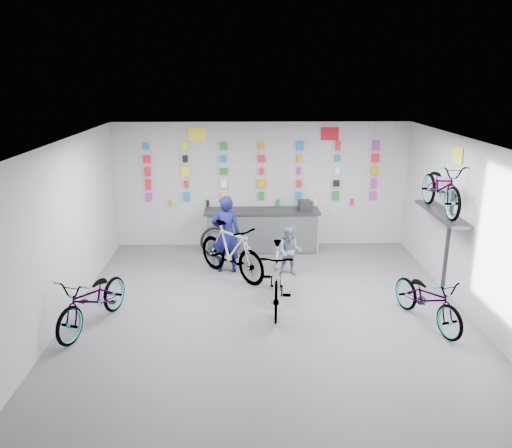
{
  "coord_description": "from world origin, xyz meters",
  "views": [
    {
      "loc": [
        -0.41,
        -7.76,
        4.07
      ],
      "look_at": [
        -0.19,
        1.4,
        1.3
      ],
      "focal_mm": 35.0,
      "sensor_mm": 36.0,
      "label": 1
    }
  ],
  "objects_px": {
    "clerk": "(226,234)",
    "customer": "(290,251)",
    "bike_center": "(277,277)",
    "counter": "(262,231)",
    "bike_right": "(428,298)",
    "bike_service": "(231,251)",
    "bike_left": "(93,300)"
  },
  "relations": [
    {
      "from": "bike_left",
      "to": "customer",
      "type": "height_order",
      "value": "customer"
    },
    {
      "from": "bike_service",
      "to": "bike_center",
      "type": "bearing_deg",
      "value": -101.62
    },
    {
      "from": "counter",
      "to": "clerk",
      "type": "height_order",
      "value": "clerk"
    },
    {
      "from": "bike_center",
      "to": "customer",
      "type": "bearing_deg",
      "value": 80.82
    },
    {
      "from": "counter",
      "to": "clerk",
      "type": "distance_m",
      "value": 1.57
    },
    {
      "from": "bike_right",
      "to": "counter",
      "type": "bearing_deg",
      "value": 107.29
    },
    {
      "from": "counter",
      "to": "customer",
      "type": "bearing_deg",
      "value": -71.45
    },
    {
      "from": "counter",
      "to": "bike_right",
      "type": "height_order",
      "value": "counter"
    },
    {
      "from": "bike_center",
      "to": "bike_service",
      "type": "xyz_separation_m",
      "value": [
        -0.84,
        1.42,
        -0.0
      ]
    },
    {
      "from": "bike_left",
      "to": "bike_service",
      "type": "height_order",
      "value": "bike_service"
    },
    {
      "from": "counter",
      "to": "bike_right",
      "type": "relative_size",
      "value": 1.55
    },
    {
      "from": "counter",
      "to": "bike_left",
      "type": "distance_m",
      "value": 4.72
    },
    {
      "from": "bike_center",
      "to": "counter",
      "type": "bearing_deg",
      "value": 97.42
    },
    {
      "from": "counter",
      "to": "customer",
      "type": "xyz_separation_m",
      "value": [
        0.52,
        -1.55,
        0.04
      ]
    },
    {
      "from": "clerk",
      "to": "bike_center",
      "type": "bearing_deg",
      "value": 119.41
    },
    {
      "from": "bike_service",
      "to": "bike_right",
      "type": "bearing_deg",
      "value": -74.4
    },
    {
      "from": "bike_center",
      "to": "bike_right",
      "type": "height_order",
      "value": "bike_center"
    },
    {
      "from": "bike_center",
      "to": "bike_right",
      "type": "distance_m",
      "value": 2.59
    },
    {
      "from": "bike_service",
      "to": "clerk",
      "type": "xyz_separation_m",
      "value": [
        -0.12,
        0.33,
        0.25
      ]
    },
    {
      "from": "counter",
      "to": "bike_service",
      "type": "distance_m",
      "value": 1.77
    },
    {
      "from": "bike_service",
      "to": "clerk",
      "type": "height_order",
      "value": "clerk"
    },
    {
      "from": "counter",
      "to": "bike_left",
      "type": "bearing_deg",
      "value": -128.34
    },
    {
      "from": "counter",
      "to": "customer",
      "type": "distance_m",
      "value": 1.64
    },
    {
      "from": "bike_right",
      "to": "bike_left",
      "type": "bearing_deg",
      "value": 161.58
    },
    {
      "from": "bike_center",
      "to": "customer",
      "type": "xyz_separation_m",
      "value": [
        0.37,
        1.5,
        -0.06
      ]
    },
    {
      "from": "counter",
      "to": "clerk",
      "type": "relative_size",
      "value": 1.62
    },
    {
      "from": "bike_service",
      "to": "customer",
      "type": "bearing_deg",
      "value": -38.58
    },
    {
      "from": "bike_service",
      "to": "customer",
      "type": "relative_size",
      "value": 1.84
    },
    {
      "from": "clerk",
      "to": "customer",
      "type": "xyz_separation_m",
      "value": [
        1.33,
        -0.25,
        -0.31
      ]
    },
    {
      "from": "bike_right",
      "to": "clerk",
      "type": "height_order",
      "value": "clerk"
    },
    {
      "from": "bike_right",
      "to": "customer",
      "type": "bearing_deg",
      "value": 116.29
    },
    {
      "from": "bike_right",
      "to": "clerk",
      "type": "xyz_separation_m",
      "value": [
        -3.46,
        2.42,
        0.38
      ]
    }
  ]
}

